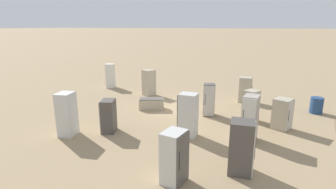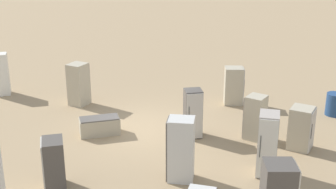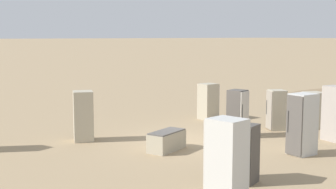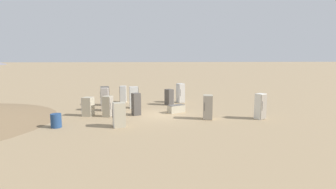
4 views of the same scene
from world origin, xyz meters
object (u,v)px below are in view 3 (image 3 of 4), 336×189
Objects in this scene: discarded_fridge_3 at (241,153)px; rusty_barrel at (282,104)px; discarded_fridge_2 at (335,114)px; discarded_fridge_9 at (167,141)px; discarded_fridge_7 at (208,101)px; discarded_fridge_10 at (302,124)px; discarded_fridge_11 at (314,110)px; discarded_fridge_6 at (226,162)px; discarded_fridge_1 at (276,110)px; discarded_fridge_5 at (83,116)px; discarded_fridge_8 at (238,113)px.

discarded_fridge_3 reaches higher than rusty_barrel.
discarded_fridge_2 is 1.26× the size of discarded_fridge_9.
discarded_fridge_3 is 3.77m from discarded_fridge_9.
discarded_fridge_10 reaches higher than discarded_fridge_7.
discarded_fridge_6 is at bearing -41.12° from discarded_fridge_11.
discarded_fridge_11 is 1.63× the size of rusty_barrel.
discarded_fridge_9 is at bearing -70.98° from discarded_fridge_11.
discarded_fridge_1 reaches higher than discarded_fridge_11.
discarded_fridge_7 is at bearing 38.49° from discarded_fridge_1.
rusty_barrel is (5.41, 5.80, -0.51)m from discarded_fridge_10.
discarded_fridge_3 is 0.97× the size of discarded_fridge_9.
discarded_fridge_6 is 1.33× the size of discarded_fridge_11.
discarded_fridge_5 is at bearing 97.31° from discarded_fridge_1.
discarded_fridge_7 reaches higher than rusty_barrel.
discarded_fridge_1 is 0.99× the size of discarded_fridge_7.
discarded_fridge_8 is at bearing -152.66° from rusty_barrel.
discarded_fridge_8 is 3.35m from discarded_fridge_9.
discarded_fridge_8 is 0.90× the size of discarded_fridge_10.
rusty_barrel is at bearing 24.91° from discarded_fridge_6.
discarded_fridge_1 is 8.76m from discarded_fridge_6.
discarded_fridge_1 is 1.05× the size of discarded_fridge_3.
discarded_fridge_1 is 4.14m from rusty_barrel.
discarded_fridge_6 is at bearing 25.31° from discarded_fridge_2.
discarded_fridge_2 reaches higher than discarded_fridge_3.
discarded_fridge_7 is 4.52m from discarded_fridge_11.
discarded_fridge_10 reaches higher than discarded_fridge_3.
discarded_fridge_9 is 1.07× the size of discarded_fridge_11.
discarded_fridge_11 is (1.49, -0.59, -0.06)m from discarded_fridge_1.
discarded_fridge_8 is 1.94× the size of rusty_barrel.
discarded_fridge_1 is 1.08× the size of discarded_fridge_11.
discarded_fridge_1 reaches higher than discarded_fridge_9.
discarded_fridge_2 is at bearing -133.47° from discarded_fridge_9.
discarded_fridge_10 is (4.85, -5.55, 0.08)m from discarded_fridge_5.
discarded_fridge_6 is (0.03, -7.59, 0.08)m from discarded_fridge_5.
discarded_fridge_5 is 1.02× the size of discarded_fridge_8.
discarded_fridge_1 is at bearing 23.90° from discarded_fridge_6.
rusty_barrel is (2.92, 5.13, -0.52)m from discarded_fridge_2.
discarded_fridge_2 is 2.29m from discarded_fridge_11.
discarded_fridge_9 is 9.13m from rusty_barrel.
discarded_fridge_10 is at bearing -29.11° from discarded_fridge_5.
discarded_fridge_10 is (3.20, -2.75, 0.64)m from discarded_fridge_9.
discarded_fridge_6 is (-1.39, -1.05, 0.22)m from discarded_fridge_3.
discarded_fridge_6 reaches higher than discarded_fridge_1.
discarded_fridge_1 is 0.81× the size of discarded_fridge_6.
discarded_fridge_5 is at bearing -88.66° from discarded_fridge_11.
discarded_fridge_8 is at bearing -1.84° from discarded_fridge_10.
discarded_fridge_5 is 1.99× the size of rusty_barrel.
discarded_fridge_7 is at bearing 41.03° from discarded_fridge_6.
discarded_fridge_6 is 10.62m from discarded_fridge_7.
discarded_fridge_8 is (-1.39, -3.46, 0.07)m from discarded_fridge_7.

